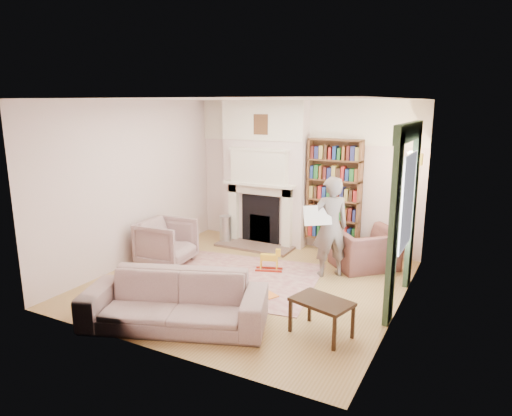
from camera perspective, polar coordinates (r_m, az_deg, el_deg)
The scene contains 25 objects.
floor at distance 7.24m, azimuth -0.93°, elevation -9.31°, with size 4.50×4.50×0.00m, color olive.
ceiling at distance 6.69m, azimuth -1.02°, elevation 13.45°, with size 4.50×4.50×0.00m, color white.
wall_back at distance 8.84m, azimuth 6.03°, elevation 4.18°, with size 4.50×4.50×0.00m, color beige.
wall_front at distance 5.02m, azimuth -13.35°, elevation -2.93°, with size 4.50×4.50×0.00m, color beige.
wall_left at distance 8.13m, azimuth -15.06°, elevation 3.02°, with size 4.50×4.50×0.00m, color beige.
wall_right at distance 6.11m, azimuth 17.91°, elevation -0.39°, with size 4.50×4.50×0.00m, color beige.
fireplace at distance 8.96m, azimuth 1.08°, elevation 4.28°, with size 1.70×0.58×2.80m.
bookcase at distance 8.54m, azimuth 9.73°, elevation 2.22°, with size 1.00×0.24×1.85m, color brown.
window at distance 6.48m, azimuth 18.43°, elevation 0.78°, with size 0.02×0.90×1.30m, color silver.
curtain_left at distance 5.88m, azimuth 16.79°, elevation -2.84°, with size 0.07×0.32×2.40m, color #2C432B.
curtain_right at distance 7.22m, azimuth 18.95°, elevation -0.09°, with size 0.07×0.32×2.40m, color #2C432B.
pelmet at distance 6.37m, azimuth 18.64°, elevation 9.02°, with size 0.09×1.70×0.24m, color #2C432B.
wall_sconce at distance 7.52m, azimuth 18.54°, elevation 5.87°, with size 0.20×0.24×0.24m, color gold, non-canonical shape.
rug at distance 7.44m, azimuth -3.22°, elevation -8.63°, with size 2.72×2.09×0.01m, color #C9AF98.
armchair_reading at distance 7.94m, azimuth 13.62°, elevation -5.03°, with size 1.04×0.91×0.68m, color #52302C.
armchair_left at distance 8.09m, azimuth -11.09°, elevation -4.20°, with size 0.83×0.85×0.77m, color #A39587.
sofa at distance 5.91m, azimuth -10.09°, elevation -11.35°, with size 2.27×0.89×0.66m, color #AE9C90.
man_reading at distance 7.37m, azimuth 9.28°, elevation -2.35°, with size 0.60×0.39×1.63m, color #63574F.
newspaper at distance 7.18m, azimuth 7.70°, elevation -0.92°, with size 0.45×0.02×0.31m, color silver.
coffee_table at distance 5.70m, azimuth 8.16°, elevation -13.41°, with size 0.70×0.45×0.45m, color #312211, non-canonical shape.
paraffin_heater at distance 9.17m, azimuth -3.82°, elevation -2.66°, with size 0.24×0.24×0.55m, color #AFB2B7.
rocking_horse at distance 7.64m, azimuth 1.64°, elevation -6.51°, with size 0.45×0.18×0.39m, color gold, non-canonical shape.
board_game at distance 7.18m, azimuth -8.09°, elevation -9.39°, with size 0.33×0.33×0.03m, color #E4EE54.
game_box_lid at distance 7.50m, azimuth -4.98°, elevation -8.24°, with size 0.32×0.21×0.05m, color #A92713.
comic_annuals at distance 6.87m, azimuth -0.63°, elevation -10.39°, with size 0.78×0.56×0.02m.
Camera 1 is at (3.20, -5.88, 2.75)m, focal length 32.00 mm.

